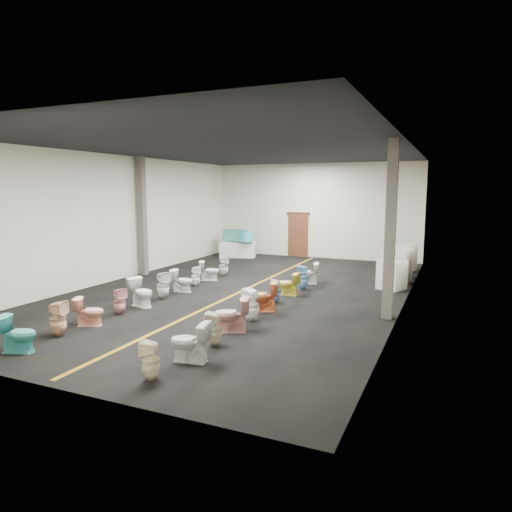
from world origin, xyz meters
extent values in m
plane|color=black|center=(0.00, 0.00, 0.00)|extent=(16.00, 16.00, 0.00)
plane|color=black|center=(0.00, 0.00, 4.50)|extent=(16.00, 16.00, 0.00)
plane|color=beige|center=(0.00, 8.00, 2.25)|extent=(10.00, 0.00, 10.00)
plane|color=beige|center=(0.00, -8.00, 2.25)|extent=(10.00, 0.00, 10.00)
plane|color=beige|center=(-5.00, 0.00, 2.25)|extent=(0.00, 16.00, 16.00)
plane|color=beige|center=(5.00, 0.00, 2.25)|extent=(0.00, 16.00, 16.00)
cube|color=#845C13|center=(0.00, 0.00, 0.00)|extent=(0.12, 15.60, 0.01)
cube|color=#562D19|center=(-0.80, 7.94, 1.05)|extent=(1.00, 0.10, 2.10)
cube|color=#331C11|center=(-0.80, 7.95, 2.12)|extent=(1.15, 0.08, 0.10)
cube|color=#59544C|center=(-4.75, 1.00, 2.25)|extent=(0.25, 0.25, 4.50)
cube|color=#59544C|center=(4.75, -1.50, 2.25)|extent=(0.25, 0.25, 4.50)
cube|color=white|center=(-3.43, 6.60, 0.38)|extent=(1.87, 1.33, 0.75)
cube|color=#40B9B5|center=(-3.43, 6.60, 1.05)|extent=(1.35, 1.03, 0.50)
cylinder|color=#40B9B5|center=(-3.99, 6.80, 1.05)|extent=(0.66, 0.66, 0.50)
cylinder|color=#40B9B5|center=(-2.86, 6.39, 1.05)|extent=(0.66, 0.66, 0.50)
cube|color=teal|center=(-3.43, 6.60, 1.25)|extent=(1.09, 0.77, 0.20)
cube|color=silver|center=(4.40, 2.11, 0.47)|extent=(0.98, 0.98, 0.95)
cube|color=silver|center=(4.40, 3.37, 0.61)|extent=(1.03, 1.03, 1.21)
cube|color=silver|center=(4.40, 4.43, 0.40)|extent=(0.78, 0.78, 0.80)
cube|color=silver|center=(4.40, 5.86, 0.55)|extent=(0.99, 0.99, 1.11)
imported|color=teal|center=(-1.75, -7.03, 0.38)|extent=(0.84, 0.64, 0.77)
imported|color=#E4B58D|center=(-1.81, -5.95, 0.41)|extent=(0.44, 0.43, 0.81)
imported|color=#FEAD8F|center=(-1.75, -5.05, 0.35)|extent=(0.79, 0.64, 0.70)
imported|color=pink|center=(-1.77, -3.95, 0.35)|extent=(0.41, 0.41, 0.71)
imported|color=white|center=(-1.76, -3.04, 0.41)|extent=(0.88, 0.64, 0.81)
imported|color=silver|center=(-1.73, -2.04, 0.42)|extent=(0.50, 0.50, 0.83)
imported|color=white|center=(-1.72, -1.01, 0.36)|extent=(0.76, 0.50, 0.72)
imported|color=white|center=(-1.79, -0.06, 0.34)|extent=(0.39, 0.39, 0.69)
imported|color=white|center=(-1.84, 0.96, 0.36)|extent=(0.80, 0.63, 0.71)
imported|color=silver|center=(-1.75, 1.91, 0.39)|extent=(0.43, 0.43, 0.78)
imported|color=beige|center=(1.54, -7.07, 0.35)|extent=(0.40, 0.40, 0.71)
imported|color=silver|center=(1.72, -6.08, 0.40)|extent=(0.83, 0.56, 0.79)
imported|color=beige|center=(1.71, -5.10, 0.37)|extent=(0.39, 0.38, 0.73)
imported|color=#DA9C9A|center=(1.62, -4.11, 0.41)|extent=(0.92, 0.72, 0.83)
imported|color=white|center=(1.67, -3.11, 0.41)|extent=(0.49, 0.49, 0.83)
imported|color=orange|center=(1.57, -2.14, 0.41)|extent=(0.92, 0.72, 0.83)
imported|color=#72A2D3|center=(1.53, -1.08, 0.35)|extent=(0.41, 0.41, 0.70)
imported|color=yellow|center=(1.56, -0.10, 0.36)|extent=(0.71, 0.41, 0.72)
imported|color=#78B6D9|center=(1.74, 0.85, 0.41)|extent=(0.47, 0.47, 0.81)
imported|color=white|center=(1.61, 1.86, 0.38)|extent=(0.82, 0.59, 0.75)
camera|label=1|loc=(6.22, -13.22, 3.27)|focal=32.00mm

